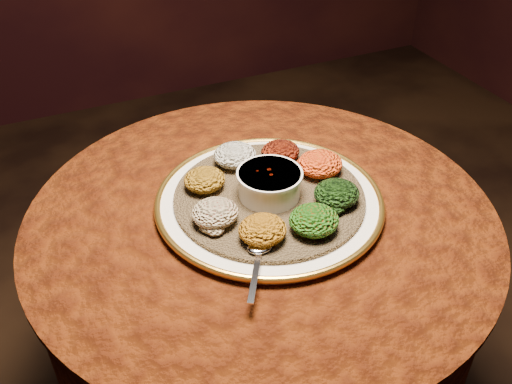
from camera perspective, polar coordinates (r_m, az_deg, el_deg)
name	(u,v)px	position (r m, az deg, el deg)	size (l,w,h in m)	color
table	(261,274)	(1.28, 0.50, -8.19)	(0.96, 0.96, 0.73)	black
platter	(269,201)	(1.17, 1.33, -0.90)	(0.59, 0.59, 0.02)	white
injera	(269,197)	(1.16, 1.34, -0.48)	(0.39, 0.39, 0.01)	olive
stew_bowl	(270,182)	(1.14, 1.36, 0.99)	(0.13, 0.13, 0.06)	white
spoon	(259,251)	(1.02, 0.33, -5.94)	(0.10, 0.14, 0.01)	silver
portion_ayib	(235,155)	(1.24, -2.13, 3.71)	(0.09, 0.09, 0.05)	silver
portion_kitfo	(281,151)	(1.26, 2.48, 4.09)	(0.08, 0.08, 0.04)	black
portion_tikil	(320,164)	(1.22, 6.43, 2.83)	(0.10, 0.09, 0.05)	#C66E10
portion_gomen	(337,193)	(1.14, 8.07, -0.14)	(0.09, 0.09, 0.04)	black
portion_mixveg	(314,220)	(1.07, 5.81, -2.82)	(0.10, 0.09, 0.05)	#942209
portion_kik	(263,230)	(1.04, 0.66, -3.79)	(0.09, 0.09, 0.04)	#9A5C0D
portion_timatim	(215,213)	(1.08, -4.11, -2.10)	(0.09, 0.09, 0.04)	maroon
portion_shiro	(205,180)	(1.17, -5.17, 1.23)	(0.09, 0.08, 0.04)	#986512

